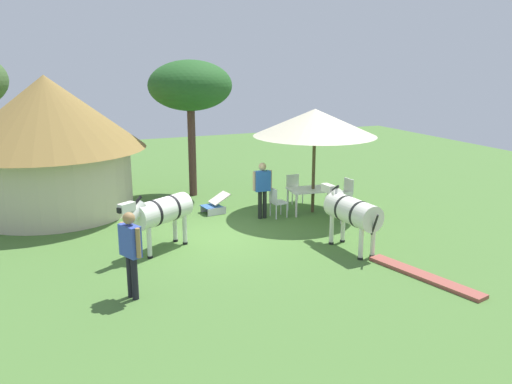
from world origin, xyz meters
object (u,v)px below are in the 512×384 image
shade_umbrella (315,123)px  zebra_nearest_camera (351,211)px  zebra_by_umbrella (160,212)px  thatched_hut (49,139)px  patio_chair_near_lawn (294,187)px  standing_watcher (131,247)px  acacia_tree_far_lawn (190,86)px  guest_beside_umbrella (262,185)px  patio_chair_near_hut (346,191)px  patio_chair_east_end (276,200)px  patio_chair_west_end (344,204)px  patio_dining_table (313,191)px  striped_lounge_chair (215,205)px

shade_umbrella → zebra_nearest_camera: (-0.76, -3.28, -1.77)m
zebra_by_umbrella → thatched_hut: bearing=-5.3°
patio_chair_near_lawn → zebra_by_umbrella: (-5.07, -2.76, 0.46)m
standing_watcher → acacia_tree_far_lawn: bearing=131.5°
standing_watcher → guest_beside_umbrella: bearing=107.3°
shade_umbrella → patio_chair_near_hut: (1.27, 0.13, -2.24)m
patio_chair_near_hut → guest_beside_umbrella: bearing=86.5°
patio_chair_east_end → standing_watcher: standing_watcher is taller
patio_chair_near_lawn → patio_chair_near_hut: bearing=138.0°
shade_umbrella → acacia_tree_far_lawn: size_ratio=0.81×
shade_umbrella → standing_watcher: (-6.20, -3.91, -1.70)m
patio_chair_east_end → zebra_nearest_camera: (0.51, -3.21, 0.47)m
zebra_nearest_camera → zebra_by_umbrella: (-4.31, 1.79, -0.01)m
shade_umbrella → patio_chair_near_hut: bearing=6.0°
patio_chair_west_end → acacia_tree_far_lawn: bearing=108.9°
thatched_hut → acacia_tree_far_lawn: acacia_tree_far_lawn is taller
thatched_hut → patio_chair_near_lawn: (7.29, -1.89, -1.75)m
guest_beside_umbrella → zebra_nearest_camera: 3.41m
patio_chair_east_end → zebra_nearest_camera: size_ratio=0.40×
thatched_hut → patio_dining_table: bearing=-23.5°
thatched_hut → shade_umbrella: (7.29, -3.17, 0.49)m
patio_chair_east_end → striped_lounge_chair: (-1.53, 1.18, -0.27)m
acacia_tree_far_lawn → patio_chair_near_hut: bearing=-39.1°
thatched_hut → zebra_by_umbrella: size_ratio=2.86×
patio_dining_table → guest_beside_umbrella: bearing=179.9°
patio_chair_east_end → zebra_nearest_camera: zebra_nearest_camera is taller
patio_chair_west_end → striped_lounge_chair: 3.92m
patio_dining_table → patio_chair_near_lawn: patio_chair_near_lawn is taller
patio_chair_west_end → zebra_nearest_camera: bearing=-133.0°
zebra_by_umbrella → acacia_tree_far_lawn: size_ratio=0.44×
standing_watcher → striped_lounge_chair: 6.12m
thatched_hut → patio_chair_west_end: 8.98m
patio_chair_near_lawn → patio_chair_west_end: same height
thatched_hut → patio_chair_near_lawn: 7.73m
shade_umbrella → striped_lounge_chair: 3.92m
patio_dining_table → striped_lounge_chair: size_ratio=1.78×
standing_watcher → acacia_tree_far_lawn: (3.40, 7.36, 2.64)m
standing_watcher → zebra_nearest_camera: standing_watcher is taller
patio_chair_near_hut → guest_beside_umbrella: 3.01m
shade_umbrella → patio_chair_west_end: 2.58m
shade_umbrella → patio_dining_table: 2.10m
patio_dining_table → acacia_tree_far_lawn: size_ratio=0.34×
patio_chair_east_end → thatched_hut: bearing=-121.3°
patio_chair_near_lawn → patio_dining_table: bearing=90.0°
patio_dining_table → patio_chair_near_lawn: size_ratio=1.75×
thatched_hut → guest_beside_umbrella: thatched_hut is taller
patio_chair_near_hut → acacia_tree_far_lawn: bearing=44.9°
zebra_nearest_camera → patio_chair_near_lawn: bearing=76.8°
zebra_by_umbrella → acacia_tree_far_lawn: bearing=-55.6°
shade_umbrella → guest_beside_umbrella: 2.44m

